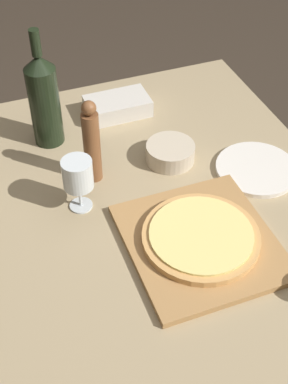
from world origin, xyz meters
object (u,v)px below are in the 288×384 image
object	(u,v)px
pizza	(201,236)
wine_bottle	(44,99)
wine_glass	(78,175)
small_bowl	(170,153)
pepper_mill	(92,143)

from	to	relation	value
pizza	wine_bottle	world-z (taller)	wine_bottle
wine_glass	pizza	bearing A→B (deg)	-44.25
wine_bottle	small_bowl	size ratio (longest dim) A/B	2.56
pizza	pepper_mill	size ratio (longest dim) A/B	1.15
pizza	wine_glass	distance (m)	0.34
pizza	small_bowl	world-z (taller)	small_bowl
small_bowl	wine_glass	bearing A→B (deg)	-162.47
small_bowl	pepper_mill	bearing A→B (deg)	178.74
wine_bottle	pepper_mill	distance (m)	0.22
pepper_mill	small_bowl	size ratio (longest dim) A/B	1.79
pizza	wine_glass	xyz separation A→B (m)	(-0.24, 0.23, 0.08)
wine_bottle	pepper_mill	size ratio (longest dim) A/B	1.43
pizza	wine_bottle	size ratio (longest dim) A/B	0.81
pizza	pepper_mill	bearing A→B (deg)	117.54
pepper_mill	small_bowl	xyz separation A→B (m)	(0.23, -0.00, -0.09)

